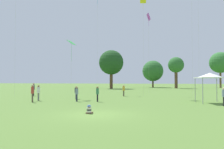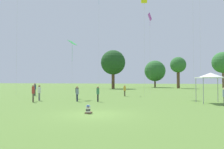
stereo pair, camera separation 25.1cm
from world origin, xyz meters
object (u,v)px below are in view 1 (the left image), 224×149
at_px(person_standing_0, 224,95).
at_px(person_standing_4, 77,93).
at_px(person_standing_2, 38,91).
at_px(kite_2, 143,5).
at_px(canopy_tent, 210,76).
at_px(person_standing_5, 32,91).
at_px(person_standing_6, 124,90).
at_px(distant_tree_1, 153,71).
at_px(distant_tree_2, 111,63).
at_px(kite_5, 71,44).
at_px(person_standing_1, 76,92).
at_px(distant_tree_0, 220,63).
at_px(kite_1, 149,19).
at_px(distant_tree_3, 176,65).
at_px(seated_toddler, 89,110).
at_px(person_standing_7, 34,88).
at_px(person_standing_3, 97,93).

bearing_deg(person_standing_0, person_standing_4, -68.53).
relative_size(person_standing_2, kite_2, 0.12).
distance_m(canopy_tent, kite_2, 14.37).
distance_m(person_standing_5, kite_2, 18.89).
relative_size(person_standing_2, person_standing_6, 1.08).
bearing_deg(distant_tree_1, distant_tree_2, -129.35).
xyz_separation_m(person_standing_5, kite_5, (1.96, 5.29, 5.64)).
bearing_deg(distant_tree_2, person_standing_1, -84.33).
bearing_deg(person_standing_5, kite_5, -73.10).
relative_size(kite_2, distant_tree_0, 1.26).
distance_m(person_standing_0, distant_tree_1, 52.94).
distance_m(person_standing_1, kite_1, 16.82).
bearing_deg(distant_tree_3, distant_tree_1, 134.54).
bearing_deg(person_standing_4, kite_1, -11.30).
bearing_deg(distant_tree_3, kite_1, -101.32).
distance_m(person_standing_5, distant_tree_1, 53.96).
xyz_separation_m(person_standing_0, kite_5, (-16.17, 4.72, 5.79)).
distance_m(person_standing_1, distant_tree_3, 43.93).
distance_m(seated_toddler, person_standing_1, 11.94).
height_order(person_standing_7, distant_tree_1, distant_tree_1).
distance_m(person_standing_1, canopy_tent, 14.88).
bearing_deg(person_standing_0, kite_1, -126.65).
relative_size(person_standing_3, person_standing_5, 0.88).
relative_size(distant_tree_2, distant_tree_3, 1.18).
xyz_separation_m(person_standing_6, distant_tree_3, (9.60, 35.27, 5.71)).
bearing_deg(person_standing_4, person_standing_5, 130.40).
bearing_deg(distant_tree_1, person_standing_2, -102.00).
xyz_separation_m(seated_toddler, person_standing_7, (-13.34, 14.56, 0.87)).
bearing_deg(seated_toddler, person_standing_1, 118.53).
bearing_deg(kite_1, distant_tree_0, -0.08).
distance_m(person_standing_0, kite_5, 17.81).
xyz_separation_m(person_standing_3, person_standing_5, (-6.31, -2.00, 0.15)).
xyz_separation_m(person_standing_4, kite_5, (-2.14, 3.53, 5.83)).
height_order(person_standing_3, distant_tree_3, distant_tree_3).
distance_m(person_standing_4, distant_tree_0, 57.27).
bearing_deg(seated_toddler, kite_1, 84.46).
distance_m(person_standing_1, distant_tree_2, 35.37).
relative_size(person_standing_5, kite_1, 0.14).
height_order(kite_5, distant_tree_2, distant_tree_2).
bearing_deg(kite_2, distant_tree_1, -52.98).
relative_size(seated_toddler, person_standing_3, 0.37).
height_order(person_standing_0, canopy_tent, canopy_tent).
bearing_deg(distant_tree_0, person_standing_7, -129.64).
height_order(seated_toddler, person_standing_4, person_standing_4).
xyz_separation_m(person_standing_0, kite_1, (-7.11, 13.93, 10.91)).
height_order(person_standing_5, kite_2, kite_2).
bearing_deg(distant_tree_0, person_standing_1, -120.51).
height_order(person_standing_0, person_standing_3, person_standing_0).
bearing_deg(person_standing_1, distant_tree_3, -78.34).
xyz_separation_m(person_standing_0, kite_2, (-7.66, 9.96, 11.82)).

